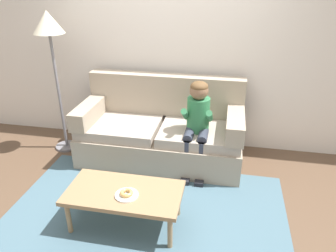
# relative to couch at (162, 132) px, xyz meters

# --- Properties ---
(ground) EXTENTS (10.00, 10.00, 0.00)m
(ground) POSITION_rel_couch_xyz_m (0.08, -0.86, -0.36)
(ground) COLOR brown
(wall_back) EXTENTS (8.00, 0.10, 2.80)m
(wall_back) POSITION_rel_couch_xyz_m (0.08, 0.54, 1.04)
(wall_back) COLOR silver
(wall_back) RESTS_ON ground
(area_rug) EXTENTS (2.75, 1.74, 0.01)m
(area_rug) POSITION_rel_couch_xyz_m (0.08, -1.11, -0.35)
(area_rug) COLOR #476675
(area_rug) RESTS_ON ground
(couch) EXTENTS (1.99, 0.90, 1.02)m
(couch) POSITION_rel_couch_xyz_m (0.00, 0.00, 0.00)
(couch) COLOR tan
(couch) RESTS_ON ground
(coffee_table) EXTENTS (1.05, 0.54, 0.38)m
(coffee_table) POSITION_rel_couch_xyz_m (-0.07, -1.28, -0.02)
(coffee_table) COLOR #937551
(coffee_table) RESTS_ON ground
(person_child) EXTENTS (0.34, 0.58, 1.10)m
(person_child) POSITION_rel_couch_xyz_m (0.47, -0.21, 0.31)
(person_child) COLOR #337A4C
(person_child) RESTS_ON ground
(plate) EXTENTS (0.21, 0.21, 0.01)m
(plate) POSITION_rel_couch_xyz_m (-0.03, -1.34, 0.03)
(plate) COLOR white
(plate) RESTS_ON coffee_table
(donut) EXTENTS (0.17, 0.17, 0.04)m
(donut) POSITION_rel_couch_xyz_m (-0.03, -1.34, 0.06)
(donut) COLOR tan
(donut) RESTS_ON plate
(toy_controller) EXTENTS (0.23, 0.09, 0.05)m
(toy_controller) POSITION_rel_couch_xyz_m (-0.56, -0.80, -0.34)
(toy_controller) COLOR gold
(toy_controller) RESTS_ON ground
(floor_lamp) EXTENTS (0.36, 0.36, 1.79)m
(floor_lamp) POSITION_rel_couch_xyz_m (-1.33, -0.01, 1.14)
(floor_lamp) COLOR slate
(floor_lamp) RESTS_ON ground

